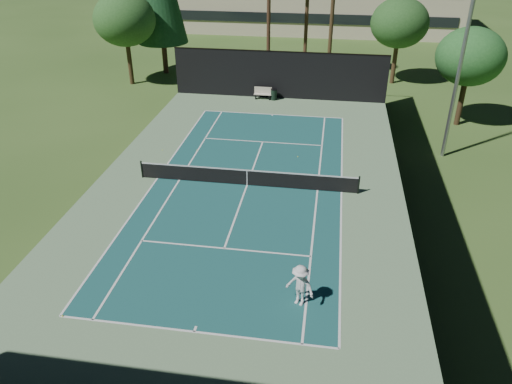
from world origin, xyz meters
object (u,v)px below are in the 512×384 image
tennis_ball_a (63,316)px  park_bench (263,93)px  tennis_ball_d (163,150)px  trash_bin (274,94)px  tennis_ball_c (298,157)px  player (300,286)px  tennis_ball_b (197,150)px  tennis_net (247,177)px

tennis_ball_a → park_bench: (4.06, 27.42, 0.51)m
tennis_ball_a → tennis_ball_d: bearing=93.9°
trash_bin → tennis_ball_c: bearing=-75.1°
player → park_bench: (-5.13, 25.21, -0.40)m
tennis_ball_b → player: bearing=-60.2°
tennis_ball_d → tennis_ball_a: bearing=-86.1°
player → tennis_net: bearing=134.4°
tennis_net → tennis_ball_d: tennis_net is taller
tennis_ball_a → tennis_ball_c: bearing=63.7°
trash_bin → tennis_ball_b: bearing=-108.9°
tennis_ball_b → tennis_ball_c: size_ratio=0.97×
player → tennis_ball_b: bearing=142.6°
tennis_ball_c → tennis_ball_d: bearing=-177.8°
tennis_ball_b → park_bench: 11.61m
player → tennis_ball_b: (-7.99, 13.97, -0.91)m
tennis_ball_d → park_bench: bearing=66.0°
tennis_ball_a → tennis_ball_b: (1.20, 16.18, -0.00)m
tennis_ball_b → tennis_ball_c: bearing=0.2°
player → park_bench: 25.73m
tennis_ball_d → trash_bin: trash_bin is taller
tennis_ball_d → trash_bin: bearing=62.0°
tennis_ball_a → tennis_ball_c: tennis_ball_a is taller
player → tennis_ball_a: player is taller
park_bench → tennis_ball_c: bearing=-70.7°
tennis_net → park_bench: 15.59m
tennis_ball_a → tennis_ball_c: size_ratio=1.02×
player → tennis_ball_c: 14.07m
trash_bin → player: bearing=-80.6°
player → park_bench: player is taller
tennis_net → tennis_ball_c: bearing=58.7°
tennis_net → park_bench: tennis_net is taller
park_bench → trash_bin: bearing=-5.0°
tennis_ball_b → trash_bin: bearing=71.1°
tennis_net → tennis_ball_d: 7.60m
tennis_net → tennis_ball_c: (2.63, 4.32, -0.52)m
tennis_ball_a → trash_bin: size_ratio=0.08×
tennis_net → tennis_ball_a: bearing=-114.3°
tennis_net → player: (3.83, -9.67, 0.39)m
tennis_ball_b → tennis_ball_d: size_ratio=1.14×
player → trash_bin: bearing=122.3°
tennis_ball_b → park_bench: bearing=75.7°
player → tennis_ball_a: 9.50m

